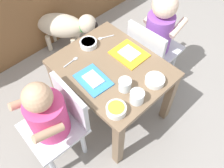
{
  "coord_description": "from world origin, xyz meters",
  "views": [
    {
      "loc": [
        -0.59,
        -0.62,
        1.39
      ],
      "look_at": [
        0.0,
        0.0,
        0.28
      ],
      "focal_mm": 39.03,
      "sensor_mm": 36.0,
      "label": 1
    }
  ],
  "objects": [
    {
      "name": "seated_child_left",
      "position": [
        -0.4,
        0.01,
        0.39
      ],
      "size": [
        0.29,
        0.29,
        0.63
      ],
      "color": "silver",
      "rests_on": "ground"
    },
    {
      "name": "water_cup_right",
      "position": [
        -0.05,
        -0.15,
        0.45
      ],
      "size": [
        0.06,
        0.06,
        0.06
      ],
      "color": "white",
      "rests_on": "dining_table"
    },
    {
      "name": "food_tray_right",
      "position": [
        0.13,
        0.0,
        0.43
      ],
      "size": [
        0.15,
        0.18,
        0.02
      ],
      "color": "gold",
      "rests_on": "dining_table"
    },
    {
      "name": "dining_table",
      "position": [
        0.0,
        0.0,
        0.35
      ],
      "size": [
        0.48,
        0.59,
        0.42
      ],
      "color": "#7A6047",
      "rests_on": "ground"
    },
    {
      "name": "water_cup_left",
      "position": [
        -0.06,
        -0.23,
        0.45
      ],
      "size": [
        0.07,
        0.07,
        0.06
      ],
      "color": "white",
      "rests_on": "dining_table"
    },
    {
      "name": "ground_plane",
      "position": [
        0.0,
        0.0,
        0.0
      ],
      "size": [
        7.0,
        7.0,
        0.0
      ],
      "primitive_type": "plane",
      "color": "gray"
    },
    {
      "name": "veggie_bowl_near",
      "position": [
        -0.18,
        -0.21,
        0.45
      ],
      "size": [
        0.09,
        0.09,
        0.04
      ],
      "color": "white",
      "rests_on": "dining_table"
    },
    {
      "name": "spoon_by_right_tray",
      "position": [
        -0.13,
        0.18,
        0.43
      ],
      "size": [
        0.1,
        0.02,
        0.01
      ],
      "color": "silver",
      "rests_on": "dining_table"
    },
    {
      "name": "spoon_by_left_tray",
      "position": [
        0.12,
        0.2,
        0.43
      ],
      "size": [
        0.1,
        0.05,
        0.01
      ],
      "color": "silver",
      "rests_on": "dining_table"
    },
    {
      "name": "dog",
      "position": [
        0.16,
        0.67,
        0.22
      ],
      "size": [
        0.37,
        0.44,
        0.33
      ],
      "color": "beige",
      "rests_on": "ground"
    },
    {
      "name": "food_tray_left",
      "position": [
        -0.13,
        0.0,
        0.43
      ],
      "size": [
        0.14,
        0.19,
        0.02
      ],
      "color": "#388CD8",
      "rests_on": "dining_table"
    },
    {
      "name": "cereal_bowl_right_side",
      "position": [
        0.08,
        -0.22,
        0.44
      ],
      "size": [
        0.1,
        0.1,
        0.03
      ],
      "color": "white",
      "rests_on": "dining_table"
    },
    {
      "name": "seated_child_right",
      "position": [
        0.4,
        0.02,
        0.42
      ],
      "size": [
        0.29,
        0.29,
        0.67
      ],
      "color": "silver",
      "rests_on": "ground"
    },
    {
      "name": "cereal_bowl_left_side",
      "position": [
        0.02,
        0.21,
        0.44
      ],
      "size": [
        0.1,
        0.1,
        0.03
      ],
      "color": "white",
      "rests_on": "dining_table"
    }
  ]
}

